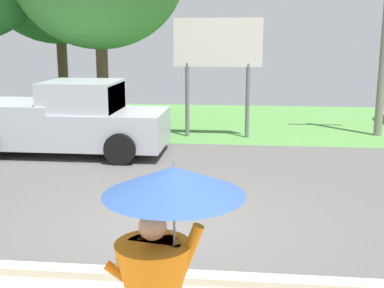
# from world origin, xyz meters

# --- Properties ---
(ground_plane) EXTENTS (40.00, 22.00, 0.20)m
(ground_plane) POSITION_xyz_m (0.00, 2.95, -0.05)
(ground_plane) COLOR #565451
(monk_pedestrian) EXTENTS (1.12, 1.09, 2.13)m
(monk_pedestrian) POSITION_xyz_m (0.55, -4.17, 1.14)
(monk_pedestrian) COLOR orange
(monk_pedestrian) RESTS_ON ground_plane
(pickup_truck) EXTENTS (5.20, 2.28, 1.88)m
(pickup_truck) POSITION_xyz_m (-3.40, 4.55, 0.87)
(pickup_truck) COLOR #ADB2BA
(pickup_truck) RESTS_ON ground_plane
(roadside_billboard) EXTENTS (2.60, 0.12, 3.50)m
(roadside_billboard) POSITION_xyz_m (0.35, 7.09, 2.55)
(roadside_billboard) COLOR slate
(roadside_billboard) RESTS_ON ground_plane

